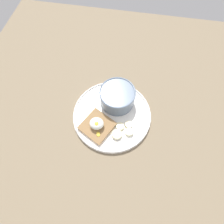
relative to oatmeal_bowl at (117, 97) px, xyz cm
name	(u,v)px	position (x,y,z in cm)	size (l,w,h in cm)	color
ground_plane	(112,117)	(-0.94, -5.70, -5.27)	(120.00, 120.00, 2.00)	#76654E
plate	(112,115)	(-0.94, -5.70, -3.47)	(28.30, 28.30, 1.60)	white
oatmeal_bowl	(117,97)	(0.00, 0.00, 0.00)	(12.77, 12.77, 6.66)	slate
toast_slice	(97,126)	(-5.19, -11.29, -2.51)	(13.32, 13.32, 1.36)	olive
poached_egg	(97,124)	(-5.16, -11.37, -0.21)	(4.82, 6.32, 3.48)	white
banana_slice_front	(128,125)	(5.47, -8.86, -2.74)	(3.43, 3.39, 1.16)	#F2E6B6
banana_slice_left	(120,126)	(2.62, -9.98, -2.79)	(4.12, 4.13, 1.04)	beige
banana_slice_back	(129,132)	(6.09, -11.53, -2.63)	(3.76, 3.72, 1.38)	beige
banana_slice_right	(117,134)	(2.03, -13.14, -2.62)	(4.29, 4.37, 1.52)	beige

